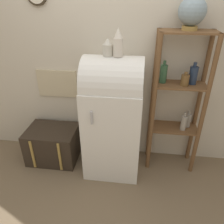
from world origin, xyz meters
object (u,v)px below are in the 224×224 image
object	(u,v)px
globe	(192,12)
vase_center	(118,43)
vase_left	(108,48)
suitcase_trunk	(53,144)
refrigerator	(113,115)

from	to	relation	value
globe	vase_center	world-z (taller)	globe
vase_center	vase_left	bearing A→B (deg)	170.92
suitcase_trunk	globe	distance (m)	2.25
globe	vase_center	bearing A→B (deg)	-165.55
suitcase_trunk	vase_left	world-z (taller)	vase_left
refrigerator	suitcase_trunk	xyz separation A→B (m)	(-0.81, 0.03, -0.53)
globe	suitcase_trunk	bearing A→B (deg)	-175.24
globe	vase_left	distance (m)	0.87
suitcase_trunk	vase_left	xyz separation A→B (m)	(0.76, -0.03, 1.30)
refrigerator	vase_left	xyz separation A→B (m)	(-0.06, 0.00, 0.77)
suitcase_trunk	vase_left	distance (m)	1.50
globe	refrigerator	bearing A→B (deg)	-167.47
globe	vase_left	bearing A→B (deg)	-168.57
suitcase_trunk	globe	size ratio (longest dim) A/B	2.10
suitcase_trunk	globe	world-z (taller)	globe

